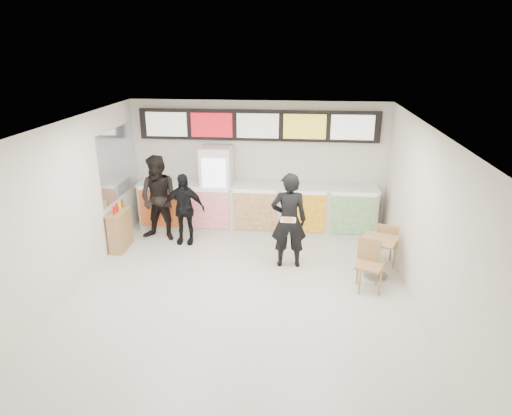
# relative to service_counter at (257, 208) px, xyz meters

# --- Properties ---
(floor) EXTENTS (7.00, 7.00, 0.00)m
(floor) POSITION_rel_service_counter_xyz_m (-0.00, -3.09, -0.57)
(floor) COLOR beige
(floor) RESTS_ON ground
(ceiling) EXTENTS (7.00, 7.00, 0.00)m
(ceiling) POSITION_rel_service_counter_xyz_m (-0.00, -3.09, 2.43)
(ceiling) COLOR white
(ceiling) RESTS_ON wall_back
(wall_back) EXTENTS (6.00, 0.00, 6.00)m
(wall_back) POSITION_rel_service_counter_xyz_m (-0.00, 0.41, 0.93)
(wall_back) COLOR silver
(wall_back) RESTS_ON floor
(wall_left) EXTENTS (0.00, 7.00, 7.00)m
(wall_left) POSITION_rel_service_counter_xyz_m (-3.00, -3.09, 0.93)
(wall_left) COLOR silver
(wall_left) RESTS_ON floor
(wall_right) EXTENTS (0.00, 7.00, 7.00)m
(wall_right) POSITION_rel_service_counter_xyz_m (3.00, -3.09, 0.93)
(wall_right) COLOR silver
(wall_right) RESTS_ON floor
(service_counter) EXTENTS (5.56, 0.77, 1.14)m
(service_counter) POSITION_rel_service_counter_xyz_m (0.00, 0.00, 0.00)
(service_counter) COLOR silver
(service_counter) RESTS_ON floor
(menu_board) EXTENTS (5.50, 0.14, 0.70)m
(menu_board) POSITION_rel_service_counter_xyz_m (0.00, 0.32, 1.88)
(menu_board) COLOR black
(menu_board) RESTS_ON wall_back
(drinks_fridge) EXTENTS (0.70, 0.67, 2.00)m
(drinks_fridge) POSITION_rel_service_counter_xyz_m (-0.93, 0.02, 0.43)
(drinks_fridge) COLOR white
(drinks_fridge) RESTS_ON floor
(mirror_panel) EXTENTS (0.01, 2.00, 1.50)m
(mirror_panel) POSITION_rel_service_counter_xyz_m (-2.99, -0.64, 1.18)
(mirror_panel) COLOR #B2B7BF
(mirror_panel) RESTS_ON wall_left
(customer_main) EXTENTS (0.74, 0.52, 1.92)m
(customer_main) POSITION_rel_service_counter_xyz_m (0.80, -1.75, 0.39)
(customer_main) COLOR black
(customer_main) RESTS_ON floor
(customer_left) EXTENTS (1.05, 0.88, 1.94)m
(customer_left) POSITION_rel_service_counter_xyz_m (-2.09, -0.72, 0.40)
(customer_left) COLOR black
(customer_left) RESTS_ON floor
(customer_mid) EXTENTS (0.94, 0.40, 1.60)m
(customer_mid) POSITION_rel_service_counter_xyz_m (-1.52, -0.86, 0.23)
(customer_mid) COLOR black
(customer_mid) RESTS_ON floor
(pizza_slice) EXTENTS (0.36, 0.36, 0.02)m
(pizza_slice) POSITION_rel_service_counter_xyz_m (0.80, -2.20, 0.58)
(pizza_slice) COLOR beige
(pizza_slice) RESTS_ON customer_main
(cafe_table) EXTENTS (1.00, 1.63, 0.93)m
(cafe_table) POSITION_rel_service_counter_xyz_m (2.50, -2.05, -0.03)
(cafe_table) COLOR #AD774F
(cafe_table) RESTS_ON floor
(condiment_ledge) EXTENTS (0.31, 0.77, 1.03)m
(condiment_ledge) POSITION_rel_service_counter_xyz_m (-2.82, -1.32, -0.13)
(condiment_ledge) COLOR #AD774F
(condiment_ledge) RESTS_ON floor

